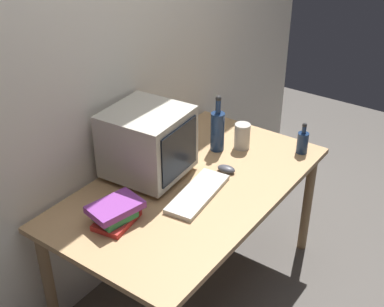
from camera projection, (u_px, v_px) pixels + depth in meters
ground_plane at (192, 286)px, 2.98m from camera, size 6.00×6.00×0.00m
back_wall at (114, 66)px, 2.60m from camera, size 4.00×0.08×2.50m
desk at (192, 196)px, 2.66m from camera, size 1.50×0.86×0.72m
crt_monitor at (148, 143)px, 2.59m from camera, size 0.41×0.41×0.37m
keyboard at (198, 194)px, 2.52m from camera, size 0.43×0.20×0.02m
computer_mouse at (226, 169)px, 2.71m from camera, size 0.07×0.10×0.04m
bottle_tall at (218, 130)px, 2.86m from camera, size 0.08×0.08×0.33m
bottle_short at (303, 142)px, 2.86m from camera, size 0.06×0.06×0.19m
book_stack at (116, 213)px, 2.32m from camera, size 0.26×0.21×0.10m
metal_canister at (242, 136)px, 2.90m from camera, size 0.09×0.09×0.15m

